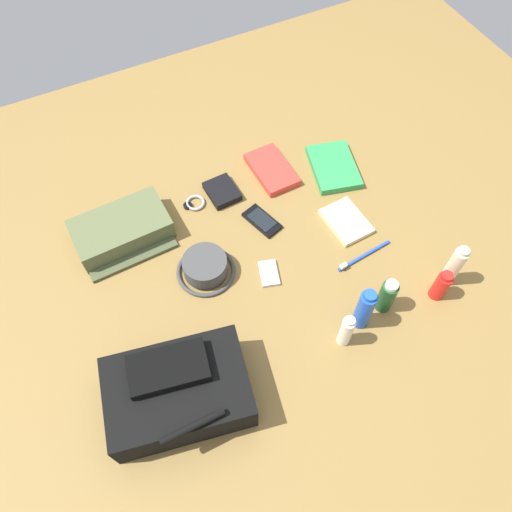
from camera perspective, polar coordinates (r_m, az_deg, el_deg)
name	(u,v)px	position (r m, az deg, el deg)	size (l,w,h in m)	color
ground_plane	(256,265)	(1.50, 0.00, -1.04)	(2.64, 2.02, 0.02)	olive
backpack	(178,391)	(1.28, -8.81, -14.87)	(0.38, 0.29, 0.15)	black
toiletry_pouch	(122,230)	(1.56, -14.92, 2.83)	(0.29, 0.21, 0.07)	#56603D
bucket_hat	(205,267)	(1.46, -5.75, -1.28)	(0.17, 0.17, 0.06)	#414141
lotion_bottle	(454,266)	(1.50, 21.50, -1.08)	(0.04, 0.04, 0.16)	beige
sunscreen_spray	(441,285)	(1.48, 20.21, -3.15)	(0.04, 0.04, 0.11)	red
shampoo_bottle	(387,296)	(1.41, 14.58, -4.39)	(0.05, 0.05, 0.13)	#19471E
deodorant_spray	(364,309)	(1.36, 12.17, -5.90)	(0.04, 0.04, 0.16)	blue
toothpaste_tube	(346,331)	(1.34, 10.17, -8.35)	(0.03, 0.03, 0.13)	white
paperback_novel	(334,167)	(1.71, 8.77, 9.89)	(0.19, 0.23, 0.02)	#2D934C
travel_guidebook	(272,170)	(1.69, 1.79, 9.73)	(0.12, 0.19, 0.02)	red
cell_phone	(262,221)	(1.56, 0.68, 4.01)	(0.09, 0.13, 0.01)	black
media_player	(269,273)	(1.47, 1.47, -1.95)	(0.07, 0.10, 0.01)	#B7B7BC
wristwatch	(194,203)	(1.62, -6.99, 5.96)	(0.07, 0.06, 0.01)	#99999E
toothbrush	(362,257)	(1.52, 11.86, -0.10)	(0.19, 0.03, 0.02)	blue
wallet	(222,191)	(1.63, -3.86, 7.30)	(0.09, 0.11, 0.02)	black
notepad	(346,221)	(1.59, 10.16, 3.89)	(0.11, 0.15, 0.02)	beige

